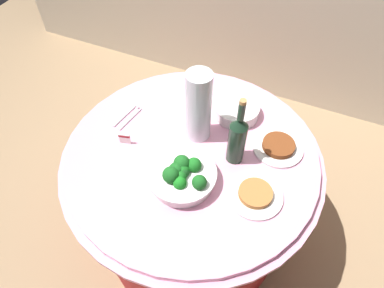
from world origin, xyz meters
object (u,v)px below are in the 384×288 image
at_px(plate_stack, 237,110).
at_px(food_plate_peanuts, 255,194).
at_px(serving_tongs, 129,117).
at_px(decorative_fruit_vase, 199,110).
at_px(label_placard_front, 125,138).
at_px(broccoli_bowl, 182,175).
at_px(wine_bottle, 237,138).
at_px(food_plate_stir_fry, 278,147).

height_order(plate_stack, food_plate_peanuts, plate_stack).
height_order(serving_tongs, food_plate_peanuts, food_plate_peanuts).
height_order(decorative_fruit_vase, food_plate_peanuts, decorative_fruit_vase).
bearing_deg(label_placard_front, decorative_fruit_vase, 33.36).
distance_m(broccoli_bowl, serving_tongs, 0.45).
bearing_deg(wine_bottle, food_plate_peanuts, -47.19).
height_order(wine_bottle, food_plate_peanuts, wine_bottle).
height_order(broccoli_bowl, decorative_fruit_vase, decorative_fruit_vase).
bearing_deg(label_placard_front, serving_tongs, 115.61).
xyz_separation_m(serving_tongs, food_plate_peanuts, (0.68, -0.17, 0.01)).
relative_size(plate_stack, food_plate_peanuts, 0.95).
height_order(food_plate_stir_fry, label_placard_front, label_placard_front).
relative_size(serving_tongs, label_placard_front, 3.05).
height_order(broccoli_bowl, food_plate_stir_fry, broccoli_bowl).
height_order(decorative_fruit_vase, serving_tongs, decorative_fruit_vase).
distance_m(wine_bottle, decorative_fruit_vase, 0.21).
height_order(broccoli_bowl, serving_tongs, broccoli_bowl).
bearing_deg(plate_stack, broccoli_bowl, -99.65).
height_order(decorative_fruit_vase, label_placard_front, decorative_fruit_vase).
distance_m(broccoli_bowl, decorative_fruit_vase, 0.29).
xyz_separation_m(plate_stack, food_plate_stir_fry, (0.23, -0.12, -0.02)).
relative_size(wine_bottle, food_plate_peanuts, 1.53).
relative_size(wine_bottle, food_plate_stir_fry, 1.53).
distance_m(decorative_fruit_vase, food_plate_stir_fry, 0.39).
xyz_separation_m(plate_stack, label_placard_front, (-0.39, -0.37, 0.00)).
bearing_deg(broccoli_bowl, wine_bottle, 52.76).
distance_m(plate_stack, label_placard_front, 0.54).
distance_m(serving_tongs, label_placard_front, 0.16).
bearing_deg(food_plate_stir_fry, food_plate_peanuts, -94.44).
distance_m(decorative_fruit_vase, label_placard_front, 0.35).
xyz_separation_m(plate_stack, serving_tongs, (-0.46, -0.22, -0.03)).
relative_size(plate_stack, decorative_fruit_vase, 0.62).
relative_size(decorative_fruit_vase, food_plate_peanuts, 1.55).
bearing_deg(broccoli_bowl, decorative_fruit_vase, 99.32).
bearing_deg(label_placard_front, broccoli_bowl, -14.89).
height_order(food_plate_stir_fry, food_plate_peanuts, food_plate_stir_fry).
height_order(plate_stack, label_placard_front, plate_stack).
bearing_deg(decorative_fruit_vase, food_plate_stir_fry, 9.57).
bearing_deg(plate_stack, food_plate_stir_fry, -28.05).
xyz_separation_m(serving_tongs, food_plate_stir_fry, (0.70, 0.10, 0.01)).
xyz_separation_m(plate_stack, decorative_fruit_vase, (-0.12, -0.18, 0.12)).
bearing_deg(serving_tongs, decorative_fruit_vase, 6.30).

